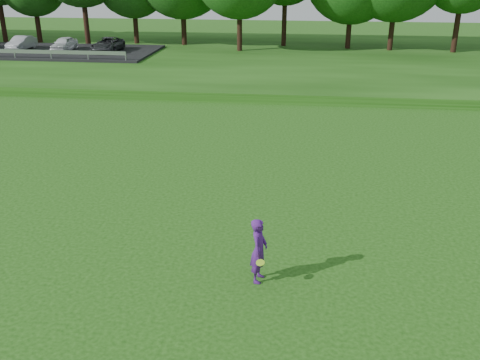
# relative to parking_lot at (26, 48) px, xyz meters

# --- Properties ---
(ground) EXTENTS (140.00, 140.00, 0.00)m
(ground) POSITION_rel_parking_lot_xyz_m (23.52, -32.80, -1.02)
(ground) COLOR #18440D
(ground) RESTS_ON ground
(berm) EXTENTS (130.00, 30.00, 0.60)m
(berm) POSITION_rel_parking_lot_xyz_m (23.52, 1.20, -0.72)
(berm) COLOR #18440D
(berm) RESTS_ON ground
(walking_path) EXTENTS (130.00, 1.60, 0.04)m
(walking_path) POSITION_rel_parking_lot_xyz_m (23.52, -12.80, -1.00)
(walking_path) COLOR gray
(walking_path) RESTS_ON ground
(parking_lot) EXTENTS (24.00, 9.00, 1.38)m
(parking_lot) POSITION_rel_parking_lot_xyz_m (0.00, 0.00, 0.00)
(parking_lot) COLOR black
(parking_lot) RESTS_ON berm
(woman) EXTENTS (0.54, 0.89, 1.85)m
(woman) POSITION_rel_parking_lot_xyz_m (23.87, -33.44, -0.10)
(woman) COLOR #4D1A77
(woman) RESTS_ON ground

